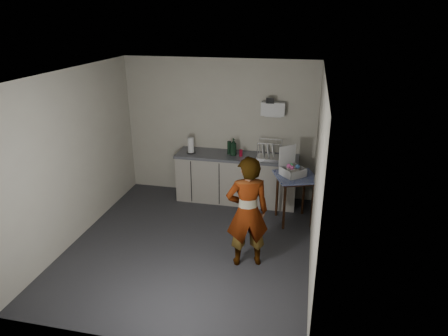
% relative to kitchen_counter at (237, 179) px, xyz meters
% --- Properties ---
extents(ground, '(4.00, 4.00, 0.00)m').
position_rel_kitchen_counter_xyz_m(ground, '(-0.40, -1.70, -0.43)').
color(ground, '#26272B').
rests_on(ground, ground).
extents(wall_back, '(3.60, 0.02, 2.60)m').
position_rel_kitchen_counter_xyz_m(wall_back, '(-0.40, 0.29, 0.87)').
color(wall_back, beige).
rests_on(wall_back, ground).
extents(wall_right, '(0.02, 4.00, 2.60)m').
position_rel_kitchen_counter_xyz_m(wall_right, '(1.39, -1.70, 0.87)').
color(wall_right, beige).
rests_on(wall_right, ground).
extents(wall_left, '(0.02, 4.00, 2.60)m').
position_rel_kitchen_counter_xyz_m(wall_left, '(-2.19, -1.70, 0.87)').
color(wall_left, beige).
rests_on(wall_left, ground).
extents(ceiling, '(3.60, 4.00, 0.01)m').
position_rel_kitchen_counter_xyz_m(ceiling, '(-0.40, -1.70, 2.17)').
color(ceiling, silver).
rests_on(ceiling, wall_back).
extents(kitchen_counter, '(2.24, 0.62, 0.91)m').
position_rel_kitchen_counter_xyz_m(kitchen_counter, '(0.00, 0.00, 0.00)').
color(kitchen_counter, black).
rests_on(kitchen_counter, ground).
extents(wall_shelf, '(0.42, 0.18, 0.37)m').
position_rel_kitchen_counter_xyz_m(wall_shelf, '(0.60, 0.22, 1.32)').
color(wall_shelf, white).
rests_on(wall_shelf, ground).
extents(side_table, '(0.82, 0.82, 0.84)m').
position_rel_kitchen_counter_xyz_m(side_table, '(1.10, -0.60, 0.30)').
color(side_table, '#34190B').
rests_on(side_table, ground).
extents(standing_man, '(0.68, 0.55, 1.61)m').
position_rel_kitchen_counter_xyz_m(standing_man, '(0.51, -1.98, 0.38)').
color(standing_man, '#B2A593').
rests_on(standing_man, ground).
extents(soap_bottle, '(0.17, 0.17, 0.32)m').
position_rel_kitchen_counter_xyz_m(soap_bottle, '(-0.06, -0.03, 0.64)').
color(soap_bottle, black).
rests_on(soap_bottle, kitchen_counter).
extents(soda_can, '(0.06, 0.06, 0.12)m').
position_rel_kitchen_counter_xyz_m(soda_can, '(0.08, -0.04, 0.54)').
color(soda_can, red).
rests_on(soda_can, kitchen_counter).
extents(dark_bottle, '(0.07, 0.07, 0.25)m').
position_rel_kitchen_counter_xyz_m(dark_bottle, '(-0.15, 0.02, 0.61)').
color(dark_bottle, black).
rests_on(dark_bottle, kitchen_counter).
extents(paper_towel, '(0.17, 0.17, 0.30)m').
position_rel_kitchen_counter_xyz_m(paper_towel, '(-0.86, -0.06, 0.62)').
color(paper_towel, black).
rests_on(paper_towel, kitchen_counter).
extents(dish_rack, '(0.45, 0.33, 0.31)m').
position_rel_kitchen_counter_xyz_m(dish_rack, '(0.58, -0.01, 0.55)').
color(dish_rack, silver).
rests_on(dish_rack, kitchen_counter).
extents(bakery_box, '(0.48, 0.48, 0.47)m').
position_rel_kitchen_counter_xyz_m(bakery_box, '(1.03, -0.57, 0.51)').
color(bakery_box, white).
rests_on(bakery_box, side_table).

